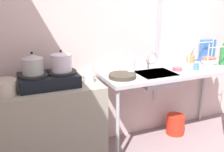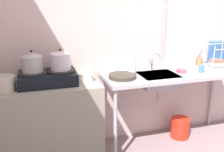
{
  "view_description": "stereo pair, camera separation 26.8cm",
  "coord_description": "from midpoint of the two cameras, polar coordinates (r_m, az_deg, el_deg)",
  "views": [
    {
      "loc": [
        -1.62,
        -0.91,
        1.66
      ],
      "look_at": [
        -0.63,
        1.45,
        0.88
      ],
      "focal_mm": 41.54,
      "sensor_mm": 36.0,
      "label": 1
    },
    {
      "loc": [
        -1.37,
        -1.0,
        1.66
      ],
      "look_at": [
        -0.63,
        1.45,
        0.88
      ],
      "focal_mm": 41.54,
      "sensor_mm": 36.0,
      "label": 2
    }
  ],
  "objects": [
    {
      "name": "small_bowl_on_drainboard",
      "position": [
        3.01,
        11.75,
        1.49
      ],
      "size": [
        0.11,
        0.11,
        0.04
      ],
      "primitive_type": "cylinder",
      "color": "#B34B54",
      "rests_on": "counter_sink"
    },
    {
      "name": "cereal_box",
      "position": [
        3.56,
        18.24,
        5.35
      ],
      "size": [
        0.2,
        0.08,
        0.28
      ],
      "primitive_type": "cube",
      "rotation": [
        0.0,
        0.0,
        -0.01
      ],
      "color": "#3565AE",
      "rests_on": "counter_sink"
    },
    {
      "name": "counter_concrete",
      "position": [
        2.71,
        -16.57,
        -10.83
      ],
      "size": [
        1.05,
        0.55,
        0.86
      ],
      "primitive_type": "cube",
      "color": "gray",
      "rests_on": "ground"
    },
    {
      "name": "percolator",
      "position": [
        2.56,
        -8.15,
        0.44
      ],
      "size": [
        0.11,
        0.11,
        0.17
      ],
      "color": "silver",
      "rests_on": "counter_concrete"
    },
    {
      "name": "utensil_jar",
      "position": [
        3.41,
        14.88,
        3.56
      ],
      "size": [
        0.09,
        0.09,
        0.19
      ],
      "color": "#A57040",
      "rests_on": "counter_sink"
    },
    {
      "name": "pot_on_left_burner",
      "position": [
        2.48,
        -20.05,
        2.45
      ],
      "size": [
        0.19,
        0.19,
        0.21
      ],
      "color": "#999C99",
      "rests_on": "stove"
    },
    {
      "name": "counter_sink",
      "position": [
        3.01,
        9.92,
        -0.13
      ],
      "size": [
        1.57,
        0.55,
        0.86
      ],
      "color": "#A7A6AF",
      "rests_on": "ground"
    },
    {
      "name": "dish_rack",
      "position": [
        3.28,
        18.47,
        2.81
      ],
      "size": [
        0.38,
        0.33,
        0.31
      ],
      "color": "#B8BEB5",
      "rests_on": "counter_sink"
    },
    {
      "name": "stove",
      "position": [
        2.53,
        -16.77,
        -0.75
      ],
      "size": [
        0.54,
        0.37,
        0.13
      ],
      "color": "black",
      "rests_on": "counter_concrete"
    },
    {
      "name": "frying_pan",
      "position": [
        2.68,
        -0.56,
        -0.01
      ],
      "size": [
        0.29,
        0.29,
        0.04
      ],
      "primitive_type": "cylinder",
      "color": "#363027",
      "rests_on": "counter_sink"
    },
    {
      "name": "wall_back",
      "position": [
        3.13,
        6.01,
        11.06
      ],
      "size": [
        4.55,
        0.1,
        2.69
      ],
      "primitive_type": "cube",
      "color": "beige",
      "rests_on": "ground"
    },
    {
      "name": "faucet",
      "position": [
        2.97,
        6.05,
        3.83
      ],
      "size": [
        0.15,
        0.08,
        0.22
      ],
      "color": "#A7A6AF",
      "rests_on": "counter_sink"
    },
    {
      "name": "bottle_by_sink",
      "position": [
        2.78,
        1.49,
        2.23
      ],
      "size": [
        0.08,
        0.08,
        0.23
      ],
      "color": "white",
      "rests_on": "counter_sink"
    },
    {
      "name": "pot_beside_stove",
      "position": [
        2.44,
        -25.89,
        -2.39
      ],
      "size": [
        0.23,
        0.23,
        0.13
      ],
      "color": "#A79F8E",
      "rests_on": "counter_concrete"
    },
    {
      "name": "wall_metal_strip",
      "position": [
        3.11,
        7.85,
        13.45
      ],
      "size": [
        0.05,
        0.01,
        2.16
      ],
      "primitive_type": "cube",
      "color": "#A7A6AF"
    },
    {
      "name": "cup_by_rack",
      "position": [
        3.08,
        15.69,
        1.98
      ],
      "size": [
        0.07,
        0.07,
        0.08
      ],
      "primitive_type": "cylinder",
      "color": "#4675B2",
      "rests_on": "counter_sink"
    },
    {
      "name": "bucket_on_floor",
      "position": [
        3.39,
        11.59,
        -10.44
      ],
      "size": [
        0.23,
        0.23,
        0.25
      ],
      "primitive_type": "cylinder",
      "color": "red",
      "rests_on": "ground"
    },
    {
      "name": "bottle_by_rack",
      "position": [
        3.36,
        21.11,
        4.09
      ],
      "size": [
        0.07,
        0.07,
        0.28
      ],
      "color": "#2A7539",
      "rests_on": "counter_sink"
    },
    {
      "name": "sink_basin",
      "position": [
        2.89,
        7.02,
        -0.55
      ],
      "size": [
        0.41,
        0.35,
        0.12
      ],
      "primitive_type": "cube",
      "color": "#A7A6AF",
      "rests_on": "counter_sink"
    },
    {
      "name": "pot_on_right_burner",
      "position": [
        2.5,
        -14.12,
        3.05
      ],
      "size": [
        0.2,
        0.2,
        0.2
      ],
      "color": "silver",
      "rests_on": "stove"
    }
  ]
}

